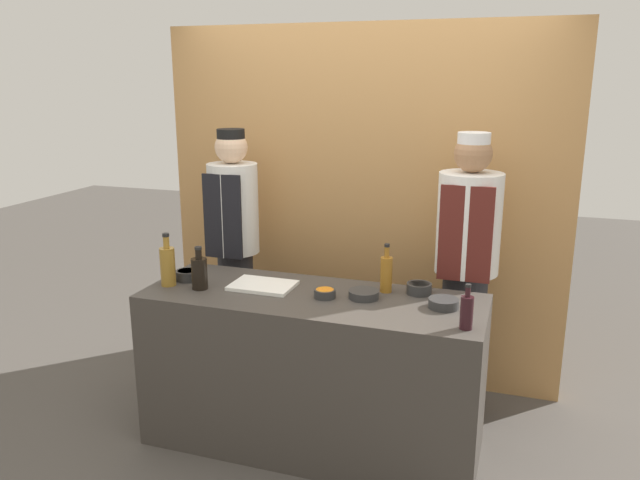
{
  "coord_description": "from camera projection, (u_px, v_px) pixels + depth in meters",
  "views": [
    {
      "loc": [
        1.07,
        -3.03,
        2.06
      ],
      "look_at": [
        0.0,
        0.14,
        1.18
      ],
      "focal_mm": 35.0,
      "sensor_mm": 36.0,
      "label": 1
    }
  ],
  "objects": [
    {
      "name": "bottle_soy",
      "position": [
        199.0,
        272.0,
        3.49
      ],
      "size": [
        0.09,
        0.09,
        0.25
      ],
      "color": "black",
      "rests_on": "counter"
    },
    {
      "name": "chef_right",
      "position": [
        466.0,
        269.0,
        3.71
      ],
      "size": [
        0.37,
        0.37,
        1.76
      ],
      "color": "#28282D",
      "rests_on": "ground_plane"
    },
    {
      "name": "sauce_bowl_yellow",
      "position": [
        187.0,
        275.0,
        3.66
      ],
      "size": [
        0.14,
        0.14,
        0.06
      ],
      "color": "#2D2D2D",
      "rests_on": "counter"
    },
    {
      "name": "chef_left",
      "position": [
        235.0,
        247.0,
        4.18
      ],
      "size": [
        0.33,
        0.33,
        1.74
      ],
      "color": "#28282D",
      "rests_on": "ground_plane"
    },
    {
      "name": "cabinet_wall",
      "position": [
        362.0,
        206.0,
        4.28
      ],
      "size": [
        2.74,
        0.18,
        2.4
      ],
      "color": "#B7844C",
      "rests_on": "ground_plane"
    },
    {
      "name": "bottle_vinegar",
      "position": [
        168.0,
        265.0,
        3.54
      ],
      "size": [
        0.09,
        0.09,
        0.31
      ],
      "color": "olive",
      "rests_on": "counter"
    },
    {
      "name": "bottle_amber",
      "position": [
        386.0,
        273.0,
        3.44
      ],
      "size": [
        0.07,
        0.07,
        0.28
      ],
      "color": "#9E661E",
      "rests_on": "counter"
    },
    {
      "name": "cutting_board",
      "position": [
        263.0,
        285.0,
        3.54
      ],
      "size": [
        0.35,
        0.25,
        0.02
      ],
      "color": "white",
      "rests_on": "counter"
    },
    {
      "name": "counter",
      "position": [
        312.0,
        371.0,
        3.52
      ],
      "size": [
        1.87,
        0.68,
        0.9
      ],
      "color": "#3D3833",
      "rests_on": "ground_plane"
    },
    {
      "name": "bottle_wine",
      "position": [
        467.0,
        311.0,
        2.93
      ],
      "size": [
        0.06,
        0.06,
        0.22
      ],
      "color": "black",
      "rests_on": "counter"
    },
    {
      "name": "sauce_bowl_brown",
      "position": [
        419.0,
        288.0,
        3.43
      ],
      "size": [
        0.14,
        0.14,
        0.06
      ],
      "color": "#2D2D2D",
      "rests_on": "counter"
    },
    {
      "name": "ground_plane",
      "position": [
        313.0,
        442.0,
        3.64
      ],
      "size": [
        14.0,
        14.0,
        0.0
      ],
      "primitive_type": "plane",
      "color": "#4C4742"
    },
    {
      "name": "sauce_bowl_orange",
      "position": [
        325.0,
        293.0,
        3.37
      ],
      "size": [
        0.12,
        0.12,
        0.05
      ],
      "color": "#2D2D2D",
      "rests_on": "counter"
    },
    {
      "name": "sauce_bowl_white",
      "position": [
        364.0,
        294.0,
        3.36
      ],
      "size": [
        0.16,
        0.16,
        0.04
      ],
      "color": "#2D2D2D",
      "rests_on": "counter"
    },
    {
      "name": "sauce_bowl_green",
      "position": [
        444.0,
        303.0,
        3.22
      ],
      "size": [
        0.16,
        0.16,
        0.05
      ],
      "color": "#2D2D2D",
      "rests_on": "counter"
    }
  ]
}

